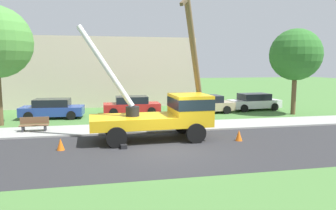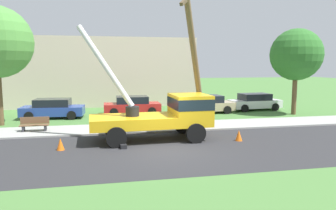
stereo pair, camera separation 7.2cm
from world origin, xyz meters
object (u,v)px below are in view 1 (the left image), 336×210
traffic_cone_ahead (239,135)px  parked_sedan_tan (206,104)px  parked_sedan_white (254,102)px  traffic_cone_behind (61,144)px  parked_sedan_red (132,105)px  roadside_tree_far (296,55)px  utility_truck (166,113)px  leaning_utility_pole (195,59)px  park_bench (34,125)px  parked_sedan_blue (52,109)px  traffic_cone_curbside (198,128)px

traffic_cone_ahead → parked_sedan_tan: parked_sedan_tan is taller
parked_sedan_tan → parked_sedan_white: same height
traffic_cone_behind → parked_sedan_red: (4.24, 10.07, 0.43)m
parked_sedan_red → roadside_tree_far: (12.47, -2.66, 3.93)m
parked_sedan_tan → parked_sedan_red: bearing=174.5°
utility_truck → parked_sedan_tan: utility_truck is taller
leaning_utility_pole → parked_sedan_white: bearing=46.9°
parked_sedan_tan → park_bench: (-12.12, -5.19, -0.25)m
traffic_cone_ahead → parked_sedan_white: 11.84m
traffic_cone_behind → parked_sedan_red: 10.94m
leaning_utility_pole → parked_sedan_red: 9.29m
parked_sedan_blue → parked_sedan_tan: 11.80m
utility_truck → leaning_utility_pole: leaning_utility_pole is taller
parked_sedan_white → traffic_cone_curbside: bearing=-133.3°
traffic_cone_ahead → traffic_cone_behind: (-8.84, -0.05, 0.00)m
parked_sedan_tan → parked_sedan_white: bearing=9.6°
parked_sedan_red → park_bench: bearing=-137.0°
parked_sedan_red → utility_truck: bearing=-83.6°
parked_sedan_red → parked_sedan_tan: same height
traffic_cone_behind → parked_sedan_red: bearing=67.2°
utility_truck → traffic_cone_ahead: utility_truck is taller
traffic_cone_ahead → parked_sedan_red: bearing=114.7°
traffic_cone_ahead → traffic_cone_curbside: same height
leaning_utility_pole → roadside_tree_far: size_ratio=1.24×
utility_truck → traffic_cone_behind: bearing=-166.8°
parked_sedan_blue → traffic_cone_behind: bearing=-80.2°
parked_sedan_tan → parked_sedan_white: (4.63, 0.78, 0.00)m
utility_truck → traffic_cone_behind: utility_truck is taller
traffic_cone_ahead → traffic_cone_behind: 8.84m
leaning_utility_pole → parked_sedan_red: (-2.72, 8.17, -3.50)m
leaning_utility_pole → parked_sedan_red: bearing=108.4°
leaning_utility_pole → traffic_cone_ahead: leaning_utility_pole is taller
traffic_cone_ahead → parked_sedan_red: size_ratio=0.13×
parked_sedan_blue → parked_sedan_white: (16.42, 0.94, 0.00)m
traffic_cone_curbside → parked_sedan_tan: (2.83, 7.14, 0.43)m
traffic_cone_behind → traffic_cone_curbside: size_ratio=1.00×
traffic_cone_curbside → parked_sedan_red: (-3.11, 7.72, 0.43)m
park_bench → traffic_cone_ahead: bearing=-21.5°
traffic_cone_behind → park_bench: (-1.94, 4.31, 0.18)m
park_bench → roadside_tree_far: 19.36m
leaning_utility_pole → parked_sedan_white: 11.99m
parked_sedan_red → parked_sedan_tan: size_ratio=0.98×
parked_sedan_tan → park_bench: 13.18m
parked_sedan_tan → traffic_cone_ahead: bearing=-98.0°
traffic_cone_behind → parked_sedan_tan: (10.18, 9.50, 0.43)m
traffic_cone_behind → parked_sedan_tan: parked_sedan_tan is taller
parked_sedan_blue → traffic_cone_ahead: bearing=-41.6°
traffic_cone_curbside → parked_sedan_red: size_ratio=0.13×
park_bench → parked_sedan_blue: bearing=86.4°
utility_truck → park_bench: (-7.17, 3.08, -0.95)m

